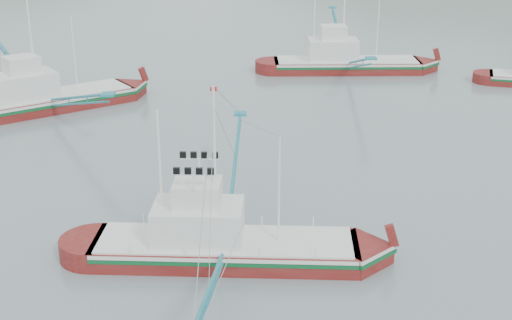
{
  "coord_description": "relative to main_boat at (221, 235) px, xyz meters",
  "views": [
    {
      "loc": [
        0.42,
        -33.59,
        18.38
      ],
      "look_at": [
        0.0,
        6.0,
        3.2
      ],
      "focal_mm": 50.0,
      "sensor_mm": 36.0,
      "label": 1
    }
  ],
  "objects": [
    {
      "name": "bg_boat_left",
      "position": [
        -17.17,
        26.8,
        0.99
      ],
      "size": [
        21.0,
        25.37,
        11.51
      ],
      "rotation": [
        0.0,
        0.0,
        0.62
      ],
      "color": "#63110E",
      "rests_on": "ground"
    },
    {
      "name": "bg_boat_far",
      "position": [
        10.82,
        41.25,
        0.09
      ],
      "size": [
        15.52,
        27.93,
        11.3
      ],
      "rotation": [
        0.0,
        0.0,
        0.03
      ],
      "color": "#63110E",
      "rests_on": "ground"
    },
    {
      "name": "ground",
      "position": [
        1.77,
        0.39,
        -1.46
      ],
      "size": [
        1200.0,
        1200.0,
        0.0
      ],
      "primitive_type": "plane",
      "color": "slate",
      "rests_on": "ground"
    },
    {
      "name": "main_boat",
      "position": [
        0.0,
        0.0,
        0.0
      ],
      "size": [
        14.0,
        25.18,
        10.18
      ],
      "rotation": [
        0.0,
        0.0,
        -0.03
      ],
      "color": "#63110E",
      "rests_on": "ground"
    }
  ]
}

